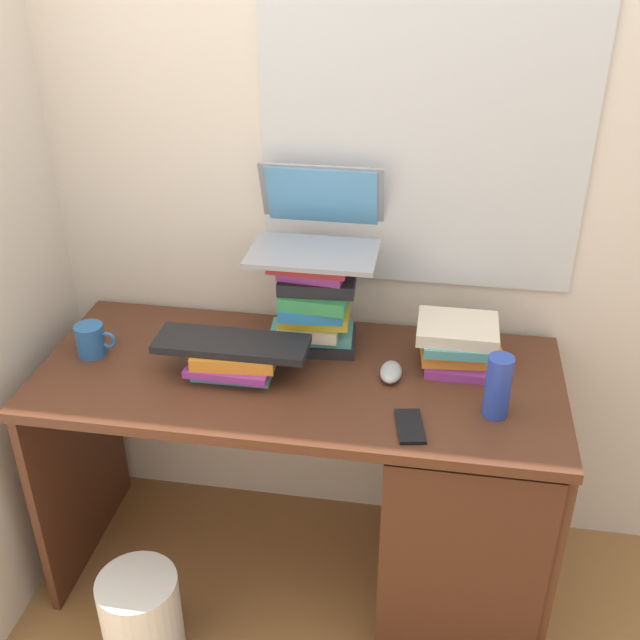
% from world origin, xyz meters
% --- Properties ---
extents(ground_plane, '(6.00, 6.00, 0.00)m').
position_xyz_m(ground_plane, '(0.00, 0.00, 0.00)').
color(ground_plane, olive).
extents(wall_back, '(6.00, 0.06, 2.60)m').
position_xyz_m(wall_back, '(0.00, 0.36, 1.30)').
color(wall_back, silver).
rests_on(wall_back, ground).
extents(desk, '(1.46, 0.63, 0.77)m').
position_xyz_m(desk, '(0.37, -0.02, 0.42)').
color(desk, '#4C2819').
rests_on(desk, ground).
extents(book_stack_tall, '(0.26, 0.19, 0.29)m').
position_xyz_m(book_stack_tall, '(0.02, 0.15, 0.91)').
color(book_stack_tall, black).
rests_on(book_stack_tall, desk).
extents(book_stack_keyboard_riser, '(0.25, 0.19, 0.08)m').
position_xyz_m(book_stack_keyboard_riser, '(-0.17, -0.03, 0.81)').
color(book_stack_keyboard_riser, teal).
rests_on(book_stack_keyboard_riser, desk).
extents(book_stack_side, '(0.24, 0.20, 0.13)m').
position_xyz_m(book_stack_side, '(0.43, 0.12, 0.83)').
color(book_stack_side, '#8C338C').
rests_on(book_stack_side, desk).
extents(laptop, '(0.35, 0.30, 0.22)m').
position_xyz_m(laptop, '(0.02, 0.21, 1.11)').
color(laptop, gray).
rests_on(laptop, book_stack_tall).
extents(keyboard, '(0.42, 0.14, 0.02)m').
position_xyz_m(keyboard, '(-0.18, -0.03, 0.86)').
color(keyboard, black).
rests_on(keyboard, book_stack_keyboard_riser).
extents(computer_mouse, '(0.06, 0.10, 0.04)m').
position_xyz_m(computer_mouse, '(0.25, 0.02, 0.78)').
color(computer_mouse, '#A5A8AD').
rests_on(computer_mouse, desk).
extents(mug, '(0.12, 0.08, 0.09)m').
position_xyz_m(mug, '(-0.61, 0.00, 0.81)').
color(mug, '#265999').
rests_on(mug, desk).
extents(water_bottle, '(0.07, 0.07, 0.17)m').
position_xyz_m(water_bottle, '(0.53, -0.11, 0.85)').
color(water_bottle, '#263FA5').
rests_on(water_bottle, desk).
extents(cell_phone, '(0.09, 0.15, 0.01)m').
position_xyz_m(cell_phone, '(0.32, -0.20, 0.77)').
color(cell_phone, black).
rests_on(cell_phone, desk).
extents(wastebasket, '(0.23, 0.23, 0.29)m').
position_xyz_m(wastebasket, '(-0.39, -0.38, 0.14)').
color(wastebasket, silver).
rests_on(wastebasket, ground).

